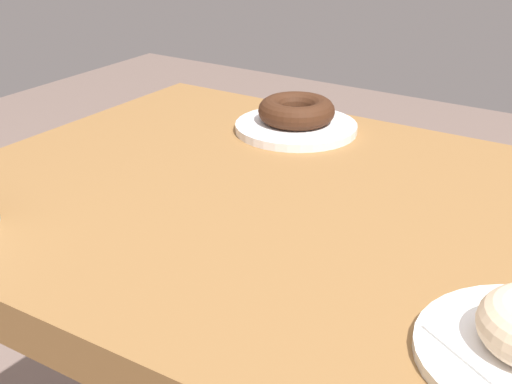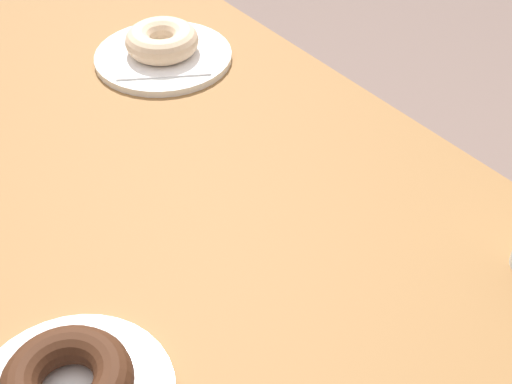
# 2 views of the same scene
# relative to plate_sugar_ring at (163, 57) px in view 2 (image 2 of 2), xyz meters

# --- Properties ---
(table) EXTENTS (1.17, 0.70, 0.78)m
(table) POSITION_rel_plate_sugar_ring_xyz_m (0.21, -0.16, -0.10)
(table) COLOR olive
(table) RESTS_ON ground_plane
(plate_sugar_ring) EXTENTS (0.21, 0.21, 0.01)m
(plate_sugar_ring) POSITION_rel_plate_sugar_ring_xyz_m (0.00, 0.00, 0.00)
(plate_sugar_ring) COLOR white
(plate_sugar_ring) RESTS_ON table
(napkin_sugar_ring) EXTENTS (0.19, 0.19, 0.00)m
(napkin_sugar_ring) POSITION_rel_plate_sugar_ring_xyz_m (0.00, 0.00, 0.01)
(napkin_sugar_ring) COLOR white
(napkin_sugar_ring) RESTS_ON plate_sugar_ring
(donut_sugar_ring) EXTENTS (0.11, 0.11, 0.04)m
(donut_sugar_ring) POSITION_rel_plate_sugar_ring_xyz_m (0.00, 0.00, 0.03)
(donut_sugar_ring) COLOR beige
(donut_sugar_ring) RESTS_ON napkin_sugar_ring
(donut_chocolate_ring) EXTENTS (0.12, 0.12, 0.04)m
(donut_chocolate_ring) POSITION_rel_plate_sugar_ring_xyz_m (0.46, -0.39, 0.03)
(donut_chocolate_ring) COLOR #3C2012
(donut_chocolate_ring) RESTS_ON napkin_chocolate_ring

